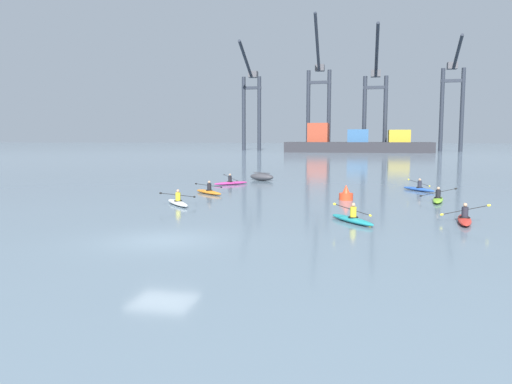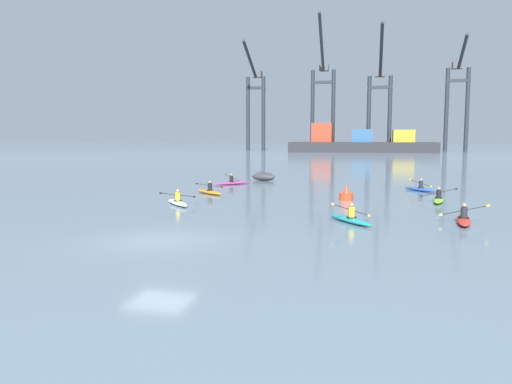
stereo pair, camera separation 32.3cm
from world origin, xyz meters
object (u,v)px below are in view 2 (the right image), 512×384
object	(u,v)px
gantry_crane_east	(458,95)
kayak_red	(464,219)
container_barge	(360,143)
kayak_magenta	(232,183)
kayak_orange	(209,191)
kayak_teal	(351,219)
kayak_blue	(420,189)
gantry_crane_west_mid	(323,93)
gantry_crane_west	(255,99)
capsized_dinghy	(263,177)
kayak_lime	(439,199)
channel_buoy	(346,195)
kayak_white	(178,202)
gantry_crane_east_mid	(380,97)

from	to	relation	value
gantry_crane_east	kayak_red	size ratio (longest dim) A/B	9.35
container_barge	gantry_crane_east	xyz separation A→B (m)	(27.60, 13.84, 14.06)
container_barge	kayak_magenta	world-z (taller)	container_barge
kayak_orange	kayak_magenta	distance (m)	7.28
kayak_teal	kayak_blue	world-z (taller)	kayak_teal
gantry_crane_east	kayak_magenta	distance (m)	124.57
container_barge	kayak_magenta	bearing A→B (deg)	-94.73
gantry_crane_west_mid	gantry_crane_east	world-z (taller)	gantry_crane_west_mid
gantry_crane_west	gantry_crane_west_mid	size ratio (longest dim) A/B	0.82
capsized_dinghy	kayak_orange	bearing A→B (deg)	-96.78
kayak_orange	kayak_lime	size ratio (longest dim) A/B	0.84
gantry_crane_west_mid	channel_buoy	bearing A→B (deg)	-83.88
channel_buoy	kayak_teal	world-z (taller)	kayak_teal
gantry_crane_west	kayak_white	size ratio (longest dim) A/B	10.62
kayak_blue	kayak_red	bearing A→B (deg)	-87.49
gantry_crane_east	kayak_blue	xyz separation A→B (m)	(-20.92, -119.93, -16.39)
gantry_crane_east_mid	capsized_dinghy	xyz separation A→B (m)	(-12.01, -105.97, -15.67)
container_barge	gantry_crane_east	distance (m)	33.93
kayak_magenta	kayak_lime	bearing A→B (deg)	-28.28
gantry_crane_west_mid	kayak_red	xyz separation A→B (m)	(19.27, -132.96, -17.60)
gantry_crane_east_mid	kayak_orange	xyz separation A→B (m)	(-13.43, -117.93, -15.85)
kayak_blue	kayak_white	bearing A→B (deg)	-142.23
gantry_crane_west_mid	kayak_orange	world-z (taller)	gantry_crane_west_mid
kayak_white	kayak_blue	world-z (taller)	kayak_blue
gantry_crane_west_mid	gantry_crane_west	bearing A→B (deg)	-179.34
gantry_crane_east	gantry_crane_west_mid	bearing A→B (deg)	-177.73
kayak_red	kayak_white	bearing A→B (deg)	169.04
gantry_crane_west_mid	container_barge	bearing A→B (deg)	-45.77
kayak_white	kayak_blue	bearing A→B (deg)	37.77
container_barge	kayak_white	world-z (taller)	container_barge
gantry_crane_west	kayak_orange	distance (m)	127.07
capsized_dinghy	kayak_magenta	xyz separation A→B (m)	(-1.74, -4.70, -0.18)
kayak_blue	gantry_crane_west_mid	bearing A→B (deg)	98.94
kayak_orange	kayak_lime	distance (m)	15.54
kayak_teal	kayak_blue	size ratio (longest dim) A/B	1.00
container_barge	gantry_crane_west	distance (m)	38.12
gantry_crane_west_mid	gantry_crane_east_mid	world-z (taller)	gantry_crane_west_mid
gantry_crane_east	kayak_teal	world-z (taller)	gantry_crane_east
kayak_red	container_barge	bearing A→B (deg)	93.47
kayak_teal	kayak_white	xyz separation A→B (m)	(-10.37, 4.11, 0.00)
gantry_crane_west	gantry_crane_east_mid	xyz separation A→B (m)	(38.55, -5.58, -0.32)
container_barge	kayak_red	distance (m)	120.93
gantry_crane_east	kayak_white	world-z (taller)	gantry_crane_east
kayak_magenta	kayak_red	distance (m)	22.92
kayak_orange	kayak_lime	bearing A→B (deg)	-4.55
gantry_crane_east_mid	gantry_crane_east	bearing A→B (deg)	18.22
kayak_orange	container_barge	bearing A→B (deg)	85.74
gantry_crane_east	kayak_lime	xyz separation A→B (m)	(-20.41, -126.56, -16.39)
channel_buoy	kayak_red	size ratio (longest dim) A/B	0.29
container_barge	gantry_crane_west_mid	size ratio (longest dim) A/B	1.04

